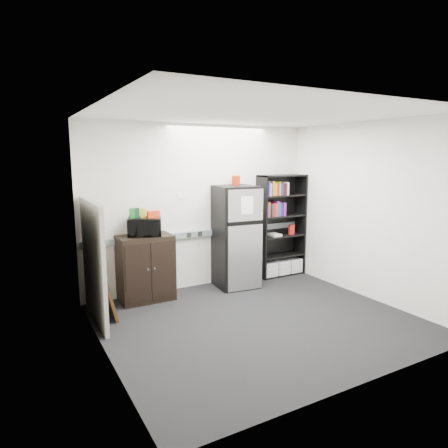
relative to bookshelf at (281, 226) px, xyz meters
name	(u,v)px	position (x,y,z in m)	size (l,w,h in m)	color
floor	(259,320)	(-1.53, -1.57, -0.91)	(4.00, 4.00, 0.00)	black
wall_back	(201,207)	(-1.53, 0.18, 0.44)	(4.00, 0.02, 2.70)	white
wall_right	(369,211)	(0.47, -1.57, 0.44)	(0.02, 3.50, 2.70)	white
wall_left	(102,237)	(-3.53, -1.57, 0.44)	(0.02, 3.50, 2.70)	white
ceiling	(262,113)	(-1.53, -1.57, 1.79)	(4.00, 3.50, 0.02)	white
electrical_raceway	(202,233)	(-1.53, 0.15, -0.01)	(3.92, 0.05, 0.10)	slate
wall_note	(181,196)	(-1.88, 0.18, 0.64)	(0.14, 0.00, 0.10)	white
bookshelf	(281,226)	(0.00, 0.00, 0.00)	(0.90, 0.34, 1.85)	black
cubicle_partition	(93,262)	(-3.43, -0.49, -0.10)	(0.06, 1.30, 1.62)	gray
cabinet	(146,268)	(-2.59, -0.06, -0.41)	(0.80, 0.53, 1.01)	black
microwave	(145,227)	(-2.59, -0.08, 0.23)	(0.49, 0.33, 0.27)	black
snack_box_a	(132,213)	(-2.76, -0.05, 0.44)	(0.07, 0.05, 0.15)	#1A5C1C
snack_box_b	(137,213)	(-2.69, -0.05, 0.44)	(0.07, 0.05, 0.15)	#0B331A
snack_box_c	(143,213)	(-2.60, -0.05, 0.43)	(0.07, 0.05, 0.14)	gold
snack_bag	(153,214)	(-2.46, -0.10, 0.41)	(0.18, 0.10, 0.10)	red
refrigerator	(235,237)	(-1.06, -0.14, -0.06)	(0.70, 0.72, 1.70)	black
coffee_can	(236,179)	(-0.97, -0.02, 0.89)	(0.14, 0.14, 0.19)	#A71C07
framed_poster	(104,285)	(-3.30, -0.40, -0.47)	(0.22, 0.68, 0.87)	black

